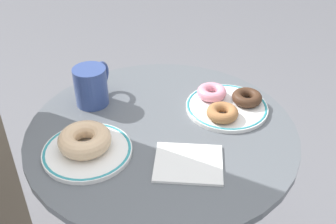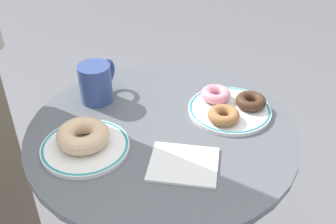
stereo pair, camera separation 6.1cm
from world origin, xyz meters
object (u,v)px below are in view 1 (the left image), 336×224
object	(u,v)px
cafe_table	(163,198)
plate_left	(87,151)
paper_napkin	(188,163)
donut_glazed	(85,140)
donut_pink_frosted	(212,92)
plate_right	(227,107)
coffee_mug	(92,85)
donut_chocolate	(247,97)
donut_cinnamon	(222,113)

from	to	relation	value
cafe_table	plate_left	size ratio (longest dim) A/B	3.78
plate_left	paper_napkin	distance (m)	0.22
donut_glazed	donut_pink_frosted	distance (m)	0.36
plate_right	coffee_mug	distance (m)	0.35
plate_left	donut_glazed	xyz separation A→B (m)	(-0.00, 0.01, 0.03)
donut_chocolate	coffee_mug	world-z (taller)	coffee_mug
donut_chocolate	plate_left	bearing A→B (deg)	-167.77
coffee_mug	donut_glazed	bearing A→B (deg)	-100.35
donut_cinnamon	donut_chocolate	bearing A→B (deg)	29.51
donut_chocolate	coffee_mug	bearing A→B (deg)	163.58
donut_chocolate	donut_pink_frosted	size ratio (longest dim) A/B	1.00
plate_right	paper_napkin	size ratio (longest dim) A/B	1.44
cafe_table	donut_pink_frosted	distance (m)	0.32
donut_pink_frosted	donut_glazed	bearing A→B (deg)	-159.24
plate_left	donut_pink_frosted	world-z (taller)	donut_pink_frosted
donut_cinnamon	paper_napkin	xyz separation A→B (m)	(-0.12, -0.13, -0.02)
plate_right	donut_glazed	world-z (taller)	donut_glazed
donut_pink_frosted	paper_napkin	world-z (taller)	donut_pink_frosted
cafe_table	coffee_mug	size ratio (longest dim) A/B	6.45
cafe_table	coffee_mug	bearing A→B (deg)	133.50
donut_glazed	donut_pink_frosted	bearing A→B (deg)	20.76
plate_right	donut_cinnamon	world-z (taller)	donut_cinnamon
cafe_table	donut_pink_frosted	world-z (taller)	donut_pink_frosted
plate_left	donut_chocolate	world-z (taller)	donut_chocolate
plate_right	coffee_mug	world-z (taller)	coffee_mug
plate_left	donut_glazed	size ratio (longest dim) A/B	1.69
donut_glazed	donut_chocolate	bearing A→B (deg)	11.09
paper_napkin	donut_cinnamon	bearing A→B (deg)	46.52
cafe_table	paper_napkin	bearing A→B (deg)	-79.06
cafe_table	plate_left	distance (m)	0.30
plate_left	coffee_mug	distance (m)	0.21
plate_left	donut_pink_frosted	distance (m)	0.36
plate_left	donut_cinnamon	bearing A→B (deg)	7.26
paper_napkin	coffee_mug	size ratio (longest dim) A/B	1.25
plate_right	donut_pink_frosted	size ratio (longest dim) A/B	2.71
donut_pink_frosted	coffee_mug	distance (m)	0.31
donut_pink_frosted	plate_left	bearing A→B (deg)	-157.90
plate_left	donut_chocolate	distance (m)	0.42
donut_cinnamon	paper_napkin	size ratio (longest dim) A/B	0.53
cafe_table	coffee_mug	world-z (taller)	coffee_mug
donut_glazed	donut_pink_frosted	xyz separation A→B (m)	(0.33, 0.13, -0.01)
plate_left	donut_pink_frosted	xyz separation A→B (m)	(0.33, 0.13, 0.02)
paper_napkin	coffee_mug	world-z (taller)	coffee_mug
donut_glazed	donut_cinnamon	xyz separation A→B (m)	(0.33, 0.03, -0.01)
donut_chocolate	donut_glazed	bearing A→B (deg)	-168.91
plate_left	donut_glazed	bearing A→B (deg)	104.44
donut_glazed	donut_cinnamon	bearing A→B (deg)	5.82
donut_chocolate	donut_cinnamon	xyz separation A→B (m)	(-0.08, -0.05, 0.00)
cafe_table	donut_glazed	size ratio (longest dim) A/B	6.37
donut_glazed	cafe_table	bearing A→B (deg)	12.20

